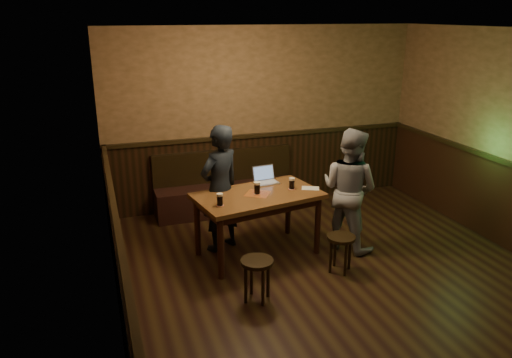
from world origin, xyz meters
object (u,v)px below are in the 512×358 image
Objects in this scene: pub_table at (258,202)px; stool_right at (341,243)px; person_suit at (220,188)px; bench at (226,192)px; pint_right at (292,183)px; pint_mid at (257,188)px; pint_left at (220,199)px; person_grey at (349,189)px; laptop at (265,178)px; stool_left at (257,268)px.

stool_right is at bearing -53.49° from pub_table.
pub_table is at bearing 113.75° from person_suit.
pint_right is at bearing -72.79° from bench.
pint_right is at bearing 3.96° from pint_mid.
stool_right is 2.91× the size of pint_mid.
bench is at bearing -135.76° from person_suit.
pint_left is 1.74m from person_grey.
pint_left is at bearing -147.48° from laptop.
pint_left is 0.09× the size of person_suit.
pint_left is at bearing 159.32° from stool_right.
bench is 4.59× the size of stool_left.
pint_mid is (-0.01, -0.00, 0.19)m from pub_table.
pint_mid is (-0.01, -1.55, 0.59)m from bench.
pint_right reaches higher than bench.
stool_right is 3.03× the size of pint_right.
pint_left is at bearing -165.17° from pint_right.
stool_left is 3.17× the size of pint_left.
pub_table is 1.14m from stool_right.
pint_right is (1.02, 0.27, -0.00)m from pint_left.
pint_left is (-1.34, 0.51, 0.54)m from stool_right.
pint_left is at bearing 103.45° from stool_left.
stool_left is at bearing -118.73° from laptop.
stool_right is (1.15, 0.29, -0.02)m from stool_left.
person_grey reaches higher than laptop.
stool_right is at bearing -42.72° from pint_mid.
laptop is at bearing 38.67° from pint_left.
pint_left is 1.05m from pint_right.
pub_table is at bearing 51.24° from person_grey.
bench is 1.31m from laptop.
pint_mid reaches higher than pub_table.
stool_left is 1.46× the size of laptop.
pub_table is at bearing 71.03° from stool_left.
person_grey reaches higher than pint_right.
person_grey is (1.19, -1.71, 0.49)m from bench.
pub_table reaches higher than stool_left.
pint_left is at bearing 61.62° from person_grey.
pint_right reaches higher than stool_right.
pint_left is (-0.55, -0.24, 0.18)m from pub_table.
stool_right is at bearing -20.68° from pint_left.
pint_left is at bearing -156.30° from pint_mid.
person_grey is (1.55, 0.87, 0.42)m from stool_left.
pint_right is 0.46× the size of laptop.
pint_left and pint_right have the same top height.
pub_table is at bearing -176.40° from pint_right.
stool_left is at bearing -108.57° from pint_mid.
pint_right is at bearing 14.83° from pint_left.
bench is at bearing 4.01° from person_grey.
pint_left is 0.59m from pint_mid.
laptop is (0.78, 0.63, -0.02)m from pint_left.
person_grey is (0.39, 0.58, 0.44)m from stool_right.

